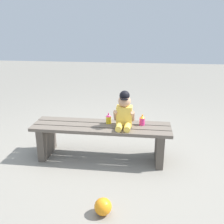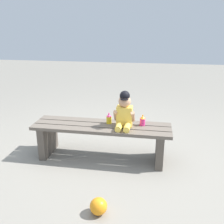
{
  "view_description": "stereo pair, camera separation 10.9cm",
  "coord_description": "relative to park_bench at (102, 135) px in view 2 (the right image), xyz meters",
  "views": [
    {
      "loc": [
        0.46,
        -2.63,
        1.48
      ],
      "look_at": [
        0.13,
        -0.05,
        0.59
      ],
      "focal_mm": 40.71,
      "sensor_mm": 36.0,
      "label": 1
    },
    {
      "loc": [
        0.56,
        -2.61,
        1.48
      ],
      "look_at": [
        0.13,
        -0.05,
        0.59
      ],
      "focal_mm": 40.71,
      "sensor_mm": 36.0,
      "label": 2
    }
  ],
  "objects": [
    {
      "name": "sippy_cup_right",
      "position": [
        0.46,
        0.07,
        0.19
      ],
      "size": [
        0.06,
        0.06,
        0.12
      ],
      "color": "#E5337F",
      "rests_on": "park_bench"
    },
    {
      "name": "park_bench",
      "position": [
        0.0,
        0.0,
        0.0
      ],
      "size": [
        1.56,
        0.4,
        0.41
      ],
      "color": "#60564C",
      "rests_on": "ground_plane"
    },
    {
      "name": "ground_plane",
      "position": [
        0.0,
        -0.0,
        -0.28
      ],
      "size": [
        16.0,
        16.0,
        0.0
      ],
      "primitive_type": "plane",
      "color": "gray"
    },
    {
      "name": "toy_ball",
      "position": [
        0.17,
        -0.94,
        -0.21
      ],
      "size": [
        0.14,
        0.14,
        0.14
      ],
      "primitive_type": "sphere",
      "color": "orange",
      "rests_on": "ground_plane"
    },
    {
      "name": "child_figure",
      "position": [
        0.26,
        -0.0,
        0.3
      ],
      "size": [
        0.23,
        0.27,
        0.4
      ],
      "color": "#F2C64C",
      "rests_on": "park_bench"
    },
    {
      "name": "sippy_cup_left",
      "position": [
        0.07,
        0.07,
        0.19
      ],
      "size": [
        0.06,
        0.06,
        0.12
      ],
      "color": "yellow",
      "rests_on": "park_bench"
    }
  ]
}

